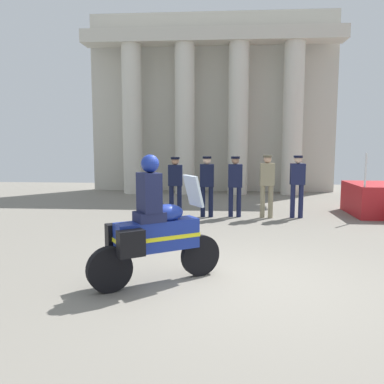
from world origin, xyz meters
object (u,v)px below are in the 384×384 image
(officer_in_row_1, at_px, (207,181))
(officer_in_row_2, at_px, (235,182))
(officer_in_row_0, at_px, (175,182))
(officer_in_row_4, at_px, (297,181))
(motorcycle_with_rider, at_px, (153,231))
(officer_in_row_3, at_px, (267,181))
(briefcase_on_ground, at_px, (161,210))

(officer_in_row_1, height_order, officer_in_row_2, officer_in_row_1)
(officer_in_row_0, distance_m, officer_in_row_2, 1.64)
(officer_in_row_4, height_order, motorcycle_with_rider, motorcycle_with_rider)
(officer_in_row_3, height_order, officer_in_row_4, officer_in_row_3)
(officer_in_row_2, distance_m, officer_in_row_4, 1.68)
(officer_in_row_4, bearing_deg, briefcase_on_ground, -0.60)
(officer_in_row_2, relative_size, briefcase_on_ground, 4.65)
(officer_in_row_0, relative_size, officer_in_row_4, 0.97)
(officer_in_row_0, distance_m, officer_in_row_3, 2.49)
(officer_in_row_1, xyz_separation_m, officer_in_row_3, (1.63, -0.01, 0.02))
(briefcase_on_ground, bearing_deg, officer_in_row_1, 0.37)
(motorcycle_with_rider, bearing_deg, briefcase_on_ground, 64.66)
(officer_in_row_1, bearing_deg, officer_in_row_2, -176.06)
(officer_in_row_2, height_order, briefcase_on_ground, officer_in_row_2)
(officer_in_row_3, height_order, briefcase_on_ground, officer_in_row_3)
(officer_in_row_0, height_order, briefcase_on_ground, officer_in_row_0)
(officer_in_row_0, xyz_separation_m, briefcase_on_ground, (-0.43, 0.06, -0.80))
(officer_in_row_1, distance_m, officer_in_row_3, 1.63)
(officer_in_row_0, height_order, officer_in_row_4, officer_in_row_4)
(officer_in_row_2, height_order, motorcycle_with_rider, motorcycle_with_rider)
(officer_in_row_2, relative_size, motorcycle_with_rider, 0.88)
(officer_in_row_3, bearing_deg, motorcycle_with_rider, 65.90)
(officer_in_row_1, xyz_separation_m, motorcycle_with_rider, (-0.59, -5.33, -0.19))
(officer_in_row_4, relative_size, briefcase_on_ground, 4.73)
(officer_in_row_4, xyz_separation_m, motorcycle_with_rider, (-3.04, -5.38, -0.21))
(officer_in_row_3, xyz_separation_m, officer_in_row_4, (0.82, 0.06, -0.00))
(officer_in_row_0, bearing_deg, motorcycle_with_rider, 91.57)
(officer_in_row_4, height_order, briefcase_on_ground, officer_in_row_4)
(motorcycle_with_rider, bearing_deg, officer_in_row_4, 27.65)
(officer_in_row_3, distance_m, briefcase_on_ground, 3.04)
(officer_in_row_1, relative_size, officer_in_row_2, 1.00)
(briefcase_on_ground, bearing_deg, motorcycle_with_rider, -82.44)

